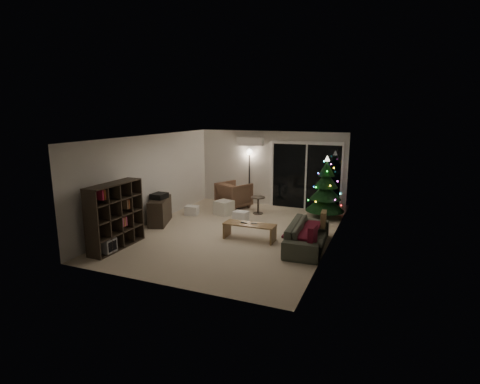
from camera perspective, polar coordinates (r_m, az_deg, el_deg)
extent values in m
plane|color=beige|center=(9.90, -1.20, -6.25)|extent=(6.50, 6.50, 0.00)
plane|color=white|center=(9.41, -1.27, 8.35)|extent=(6.50, 6.50, 0.00)
cube|color=silver|center=(12.57, 4.72, 3.56)|extent=(5.00, 0.02, 2.50)
cube|color=silver|center=(6.81, -12.30, -4.13)|extent=(5.00, 0.02, 2.50)
cube|color=silver|center=(10.81, -13.48, 1.84)|extent=(0.02, 6.50, 2.50)
cube|color=silver|center=(8.89, 13.69, -0.37)|extent=(0.02, 6.50, 2.50)
cube|color=black|center=(12.28, 10.02, 2.26)|extent=(2.20, 0.02, 2.10)
cube|color=white|center=(12.59, 1.56, 7.73)|extent=(0.90, 0.22, 0.28)
cube|color=#3F3833|center=(13.01, 10.34, -2.16)|extent=(2.60, 1.00, 0.10)
cube|color=white|center=(13.27, 10.80, 0.55)|extent=(2.20, 0.06, 1.00)
cube|color=black|center=(10.88, -12.10, -2.84)|extent=(0.82, 1.23, 0.72)
cube|color=black|center=(10.77, -12.20, -0.59)|extent=(0.37, 0.43, 0.15)
imported|color=brown|center=(12.34, -0.93, -0.45)|extent=(1.22, 1.24, 0.86)
cube|color=silver|center=(11.57, -2.47, -2.40)|extent=(0.60, 0.60, 0.43)
cube|color=white|center=(11.63, -7.34, -2.80)|extent=(0.44, 0.36, 0.28)
cube|color=white|center=(10.90, 0.12, -3.70)|extent=(0.43, 0.33, 0.29)
cylinder|color=black|center=(11.65, 2.77, -2.03)|extent=(0.48, 0.48, 0.54)
cylinder|color=black|center=(12.83, 1.42, 2.22)|extent=(0.29, 0.29, 1.82)
imported|color=#4D5444|center=(8.93, 10.21, -6.49)|extent=(0.92, 2.08, 0.60)
cube|color=#44111A|center=(8.91, 9.61, -5.62)|extent=(0.64, 1.47, 0.05)
cube|color=olive|center=(9.43, 12.60, -4.06)|extent=(0.15, 0.40, 0.39)
cube|color=#44111A|center=(8.21, 11.00, -6.45)|extent=(0.14, 0.40, 0.39)
cube|color=black|center=(9.33, 0.61, -4.69)|extent=(0.16, 0.05, 0.02)
cube|color=slate|center=(9.29, 2.16, -4.78)|extent=(0.16, 0.09, 0.02)
cone|color=black|center=(11.38, 12.94, 0.75)|extent=(1.46, 1.46, 1.87)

